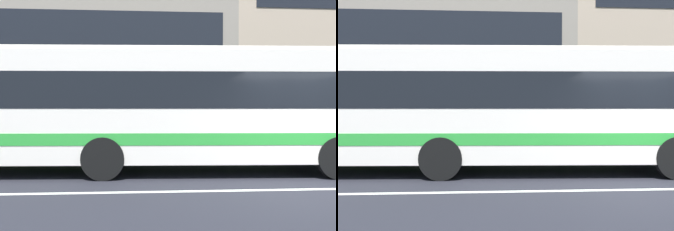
# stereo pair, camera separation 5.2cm
# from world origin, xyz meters

# --- Properties ---
(ground_plane) EXTENTS (160.00, 160.00, 0.00)m
(ground_plane) POSITION_xyz_m (0.00, 0.00, 0.00)
(ground_plane) COLOR #25252D
(lane_centre_line) EXTENTS (60.00, 0.16, 0.01)m
(lane_centre_line) POSITION_xyz_m (0.00, 0.00, 0.00)
(lane_centre_line) COLOR silver
(lane_centre_line) RESTS_ON ground_plane
(hedge_row_far) EXTENTS (22.47, 1.10, 0.93)m
(hedge_row_far) POSITION_xyz_m (-1.53, 6.25, 0.47)
(hedge_row_far) COLOR #265320
(hedge_row_far) RESTS_ON ground_plane
(apartment_block_left) EXTENTS (20.09, 10.10, 9.44)m
(apartment_block_left) POSITION_xyz_m (-8.80, 16.02, 4.72)
(apartment_block_left) COLOR gray
(apartment_block_left) RESTS_ON ground_plane
(transit_bus) EXTENTS (11.67, 3.09, 3.14)m
(transit_bus) POSITION_xyz_m (-3.74, 2.45, 1.73)
(transit_bus) COLOR silver
(transit_bus) RESTS_ON ground_plane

